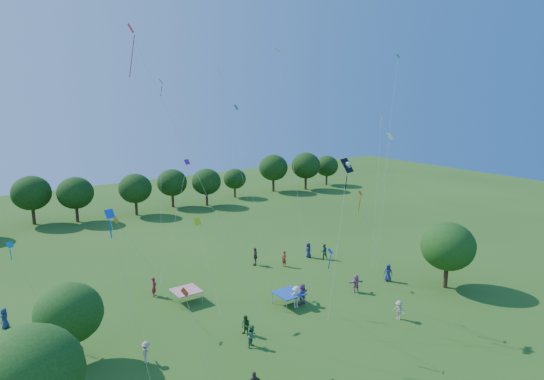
{
  "coord_description": "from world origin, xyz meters",
  "views": [
    {
      "loc": [
        -19.29,
        -13.11,
        17.9
      ],
      "look_at": [
        0.0,
        14.0,
        11.0
      ],
      "focal_mm": 32.0,
      "sensor_mm": 36.0,
      "label": 1
    }
  ],
  "objects": [
    {
      "name": "crowd_person_9",
      "position": [
        -9.13,
        15.63,
        0.78
      ],
      "size": [
        0.93,
        1.1,
        1.56
      ],
      "primitive_type": "imported",
      "rotation": [
        0.0,
        0.0,
        1.01
      ],
      "color": "tan",
      "rests_on": "ground"
    },
    {
      "name": "crowd_person_12",
      "position": [
        -16.12,
        26.57,
        0.81
      ],
      "size": [
        0.82,
        0.91,
        1.63
      ],
      "primitive_type": "imported",
      "rotation": [
        0.0,
        0.0,
        4.1
      ],
      "color": "navy",
      "rests_on": "ground"
    },
    {
      "name": "near_tree_north",
      "position": [
        -13.13,
        18.39,
        3.65
      ],
      "size": [
        4.39,
        4.39,
        5.63
      ],
      "color": "#422B19",
      "rests_on": "ground"
    },
    {
      "name": "small_kite_7",
      "position": [
        -15.19,
        24.62,
        6.26
      ],
      "size": [
        2.16,
        1.33,
        6.02
      ],
      "color": "#0B7EA9"
    },
    {
      "name": "small_kite_12",
      "position": [
        2.76,
        11.24,
        5.91
      ],
      "size": [
        3.64,
        6.07,
        6.0
      ],
      "color": "#1624E1"
    },
    {
      "name": "crowd_person_14",
      "position": [
        14.04,
        24.11,
        0.84
      ],
      "size": [
        0.93,
        0.74,
        1.67
      ],
      "primitive_type": "imported",
      "rotation": [
        0.0,
        0.0,
        2.73
      ],
      "color": "#26593B",
      "rests_on": "ground"
    },
    {
      "name": "crowd_person_5",
      "position": [
        10.62,
        15.88,
        0.82
      ],
      "size": [
        1.62,
        1.07,
        1.64
      ],
      "primitive_type": "imported",
      "rotation": [
        0.0,
        0.0,
        2.76
      ],
      "color": "#AB638B",
      "rests_on": "ground"
    },
    {
      "name": "crowd_person_2",
      "position": [
        -1.69,
        14.99,
        0.77
      ],
      "size": [
        0.59,
        0.84,
        1.54
      ],
      "primitive_type": "imported",
      "rotation": [
        0.0,
        0.0,
        4.97
      ],
      "color": "#234D21",
      "rests_on": "ground"
    },
    {
      "name": "near_tree_east",
      "position": [
        18.08,
        11.82,
        3.96
      ],
      "size": [
        4.87,
        4.87,
        6.16
      ],
      "color": "#422B19",
      "rests_on": "ground"
    },
    {
      "name": "small_kite_10",
      "position": [
        -7.61,
        23.08,
        6.99
      ],
      "size": [
        4.66,
        2.55,
        7.12
      ],
      "color": "orange"
    },
    {
      "name": "crowd_person_16",
      "position": [
        6.99,
        26.83,
        0.94
      ],
      "size": [
        1.05,
        1.19,
        1.88
      ],
      "primitive_type": "imported",
      "rotation": [
        0.0,
        0.0,
        4.09
      ],
      "color": "#3F3432",
      "rests_on": "ground"
    },
    {
      "name": "crowd_person_11",
      "position": [
        5.04,
        16.69,
        0.93
      ],
      "size": [
        1.83,
        1.01,
        1.85
      ],
      "primitive_type": "imported",
      "rotation": [
        0.0,
        0.0,
        3.38
      ],
      "color": "#8A5182",
      "rests_on": "ground"
    },
    {
      "name": "small_kite_5",
      "position": [
        -0.98,
        26.69,
        9.39
      ],
      "size": [
        4.3,
        2.61,
        10.35
      ],
      "color": "#6C178E"
    },
    {
      "name": "small_kite_9",
      "position": [
        3.48,
        24.88,
        13.47
      ],
      "size": [
        4.82,
        0.71,
        18.33
      ],
      "color": "#FFAF0D"
    },
    {
      "name": "crowd_person_3",
      "position": [
        4.28,
        16.52,
        0.93
      ],
      "size": [
        1.33,
        0.94,
        1.87
      ],
      "primitive_type": "imported",
      "rotation": [
        0.0,
        0.0,
        5.92
      ],
      "color": "beige",
      "rests_on": "ground"
    },
    {
      "name": "small_kite_11",
      "position": [
        15.02,
        16.62,
        14.91
      ],
      "size": [
        1.83,
        0.6,
        19.7
      ],
      "color": "#2B8B19"
    },
    {
      "name": "crowd_person_8",
      "position": [
        -2.19,
        13.32,
        0.81
      ],
      "size": [
        0.91,
        0.77,
        1.62
      ],
      "primitive_type": "imported",
      "rotation": [
        0.0,
        0.0,
        0.52
      ],
      "color": "#296142",
      "rests_on": "ground"
    },
    {
      "name": "pirate_kite",
      "position": [
        6.4,
        13.15,
        12.09
      ],
      "size": [
        3.92,
        2.36,
        11.47
      ],
      "color": "black"
    },
    {
      "name": "tent_red_stripe",
      "position": [
        -2.76,
        22.79,
        1.04
      ],
      "size": [
        2.2,
        2.2,
        1.1
      ],
      "color": "red",
      "rests_on": "ground"
    },
    {
      "name": "crowd_person_13",
      "position": [
        -4.56,
        25.53,
        0.88
      ],
      "size": [
        0.74,
        0.78,
        1.77
      ],
      "primitive_type": "imported",
      "rotation": [
        0.0,
        0.0,
        0.92
      ],
      "color": "maroon",
      "rests_on": "ground"
    },
    {
      "name": "small_kite_6",
      "position": [
        13.12,
        15.08,
        11.67
      ],
      "size": [
        0.85,
        0.72,
        12.92
      ],
      "color": "silver"
    },
    {
      "name": "small_kite_14",
      "position": [
        3.29,
        16.4,
        14.61
      ],
      "size": [
        3.8,
        0.52,
        19.62
      ],
      "color": "silver"
    },
    {
      "name": "small_kite_4",
      "position": [
        -12.57,
        8.53,
        9.87
      ],
      "size": [
        2.52,
        2.03,
        11.37
      ],
      "color": "blue"
    },
    {
      "name": "small_kite_2",
      "position": [
        -2.85,
        19.65,
        6.94
      ],
      "size": [
        0.66,
        4.3,
        6.73
      ],
      "color": "#BCE214"
    },
    {
      "name": "treeline",
      "position": [
        -1.73,
        55.43,
        4.09
      ],
      "size": [
        88.01,
        8.77,
        6.77
      ],
      "color": "#422B19",
      "rests_on": "ground"
    },
    {
      "name": "small_kite_1",
      "position": [
        15.26,
        17.99,
        13.11
      ],
      "size": [
        2.41,
        1.78,
        14.77
      ],
      "color": "yellow"
    },
    {
      "name": "small_kite_8",
      "position": [
        8.08,
        12.52,
        8.22
      ],
      "size": [
        3.5,
        1.26,
        8.96
      ],
      "color": "orange"
    },
    {
      "name": "crowd_person_6",
      "position": [
        13.03,
        25.46,
        0.82
      ],
      "size": [
        0.53,
        0.86,
        1.64
      ],
      "primitive_type": "imported",
      "rotation": [
        0.0,
        0.0,
        4.59
      ],
      "color": "#1A224C",
      "rests_on": "ground"
    },
    {
      "name": "crowd_person_0",
      "position": [
        14.93,
        15.91,
        0.84
      ],
      "size": [
        0.86,
        0.93,
        1.68
      ],
      "primitive_type": "imported",
      "rotation": [
        0.0,
        0.0,
        5.38
      ],
      "color": "navy",
      "rests_on": "ground"
    },
    {
      "name": "small_kite_13",
      "position": [
        -2.57,
        27.07,
        15.03
      ],
      "size": [
        2.1,
        2.7,
        17.54
      ],
      "color": "purple"
    },
    {
      "name": "tent_blue",
      "position": [
        4.07,
        17.25,
        1.04
      ],
      "size": [
        2.2,
        2.2,
        1.1
      ],
      "color": "#1A49AA",
      "rests_on": "ground"
    },
    {
      "name": "red_high_kite",
      "position": [
        -5.61,
        20.32,
        17.93
      ],
      "size": [
        5.93,
        9.1,
        21.17
      ],
      "color": "red"
    },
    {
      "name": "small_kite_3",
      "position": [
        6.0,
        27.44,
        12.89
      ],
      "size": [
        1.67,
        3.16,
        15.15
      ],
      "color": "green"
    },
    {
      "name": "crowd_person_15",
      "position": [
        9.53,
        10.07,
        0.79
      ],
      "size": [
        0.67,
        1.11,
        1.58
      ],
      "primitive_type": "imported",
      "rotation": [
        0.0,
        0.0,
        4.93
      ],
      "color": "#AB9D89",
      "rests_on": "ground"
    },
    {
      "name": "crowd_person_4",
      "position": [
        -14.28,
        22.81,
        0.9
      ],
      "size": [
        0.98,
        1.14,
        1.8
      ],
      "primitive_type": "imported",
      "rotation": [
        0.0,
        0.0,
        4.14
      ],
      "color": "#493E3A",
      "rests_on": "ground"
    },
    {
      "name": "crowd_person_1",
      "position": [
        9.19,
        24.75,
        0.83
      ],
      "size": [
        0.46,
        0.66,
        1.66
      ],
      "primitive_type": "imported",
      "rotation": [
        0.0,
        0.0,
        4.82
      ],
      "color": "maroon",
      "rests_on": "ground"
    },
    {
      "name": "near_tree_west",
      "position": [
        -16.61,
        11.03,
        4.36
      ],
      "size": [
        5.25,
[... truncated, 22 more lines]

